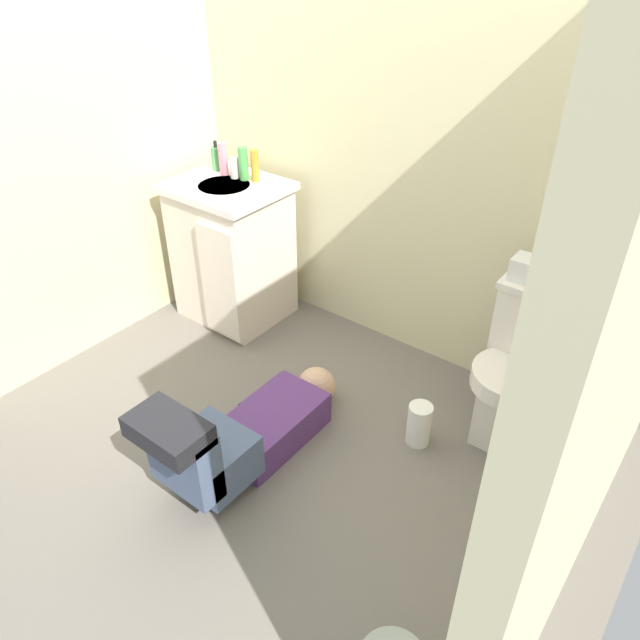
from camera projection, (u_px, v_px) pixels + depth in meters
ground_plane at (276, 434)px, 2.86m from camera, size 3.04×2.95×0.04m
wall_back at (407, 125)px, 2.84m from camera, size 2.70×0.08×2.40m
wall_left at (56, 126)px, 2.84m from camera, size 0.08×1.95×2.40m
toilet at (521, 370)px, 2.65m from camera, size 0.36×0.46×0.75m
vanity_cabinet at (232, 251)px, 3.47m from camera, size 0.60×0.53×0.82m
faucet at (244, 168)px, 3.31m from camera, size 0.02×0.02×0.10m
person_plumber at (243, 433)px, 2.60m from camera, size 0.39×1.06×0.52m
tissue_box at (538, 273)px, 2.49m from camera, size 0.22×0.11×0.10m
toiletry_bag at (575, 283)px, 2.41m from camera, size 0.12×0.09×0.11m
soap_dispenser at (217, 158)px, 3.38m from camera, size 0.06×0.06×0.17m
bottle_pink at (223, 159)px, 3.32m from camera, size 0.05×0.05×0.18m
bottle_white at (234, 167)px, 3.29m from camera, size 0.05×0.05×0.12m
bottle_green at (243, 164)px, 3.25m from camera, size 0.05×0.05×0.18m
bottle_amber at (255, 166)px, 3.23m from camera, size 0.04×0.04×0.17m
paper_towel_roll at (419, 424)px, 2.74m from camera, size 0.11×0.11×0.21m
toilet_paper_roll at (488, 568)px, 2.20m from camera, size 0.11×0.11×0.10m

